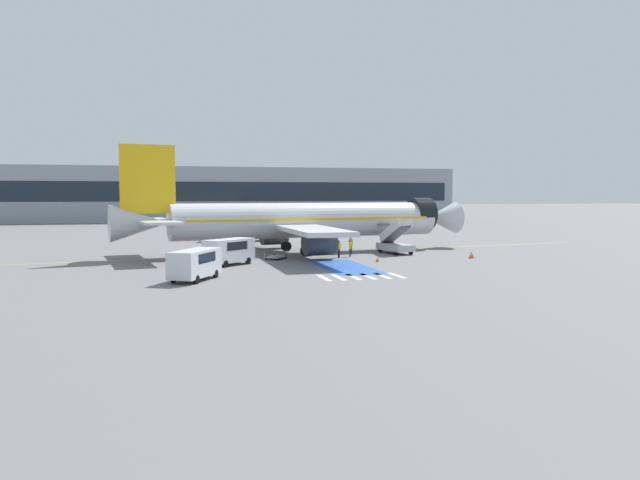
% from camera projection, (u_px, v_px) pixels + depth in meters
% --- Properties ---
extents(ground_plane, '(600.00, 600.00, 0.00)m').
position_uv_depth(ground_plane, '(304.00, 253.00, 68.50)').
color(ground_plane, slate).
extents(apron_leadline_yellow, '(73.45, 11.79, 0.01)m').
position_uv_depth(apron_leadline_yellow, '(309.00, 253.00, 68.78)').
color(apron_leadline_yellow, gold).
rests_on(apron_leadline_yellow, ground_plane).
extents(apron_stand_patch_blue, '(4.21, 11.80, 0.01)m').
position_uv_depth(apron_stand_patch_blue, '(345.00, 267.00, 55.36)').
color(apron_stand_patch_blue, '#2856A8').
rests_on(apron_stand_patch_blue, ground_plane).
extents(apron_walkway_bar_0, '(0.44, 3.60, 0.01)m').
position_uv_depth(apron_walkway_bar_0, '(324.00, 278.00, 48.16)').
color(apron_walkway_bar_0, silver).
rests_on(apron_walkway_bar_0, ground_plane).
extents(apron_walkway_bar_1, '(0.44, 3.60, 0.01)m').
position_uv_depth(apron_walkway_bar_1, '(339.00, 277.00, 48.45)').
color(apron_walkway_bar_1, silver).
rests_on(apron_walkway_bar_1, ground_plane).
extents(apron_walkway_bar_2, '(0.44, 3.60, 0.01)m').
position_uv_depth(apron_walkway_bar_2, '(354.00, 277.00, 48.75)').
color(apron_walkway_bar_2, silver).
rests_on(apron_walkway_bar_2, ground_plane).
extents(apron_walkway_bar_3, '(0.44, 3.60, 0.01)m').
position_uv_depth(apron_walkway_bar_3, '(368.00, 276.00, 49.04)').
color(apron_walkway_bar_3, silver).
rests_on(apron_walkway_bar_3, ground_plane).
extents(apron_walkway_bar_4, '(0.44, 3.60, 0.01)m').
position_uv_depth(apron_walkway_bar_4, '(382.00, 276.00, 49.33)').
color(apron_walkway_bar_4, silver).
rests_on(apron_walkway_bar_4, ground_plane).
extents(apron_walkway_bar_5, '(0.44, 3.60, 0.01)m').
position_uv_depth(apron_walkway_bar_5, '(397.00, 275.00, 49.63)').
color(apron_walkway_bar_5, silver).
rests_on(apron_walkway_bar_5, ground_plane).
extents(airliner, '(40.34, 32.20, 11.34)m').
position_uv_depth(airliner, '(303.00, 221.00, 68.25)').
color(airliner, silver).
rests_on(airliner, ground_plane).
extents(boarding_stairs_forward, '(2.92, 5.47, 3.97)m').
position_uv_depth(boarding_stairs_forward, '(395.00, 245.00, 67.90)').
color(boarding_stairs_forward, '#ADB2BA').
rests_on(boarding_stairs_forward, ground_plane).
extents(fuel_tanker, '(9.91, 2.78, 3.27)m').
position_uv_depth(fuel_tanker, '(239.00, 229.00, 85.68)').
color(fuel_tanker, '#38383D').
rests_on(fuel_tanker, ground_plane).
extents(service_van_0, '(4.32, 5.61, 2.30)m').
position_uv_depth(service_van_0, '(195.00, 262.00, 46.68)').
color(service_van_0, silver).
rests_on(service_van_0, ground_plane).
extents(service_van_1, '(5.07, 4.91, 2.40)m').
position_uv_depth(service_van_1, '(229.00, 250.00, 56.64)').
color(service_van_1, silver).
rests_on(service_van_1, ground_plane).
extents(baggage_cart, '(2.67, 3.00, 0.87)m').
position_uv_depth(baggage_cart, '(276.00, 257.00, 62.05)').
color(baggage_cart, gray).
rests_on(baggage_cart, ground_plane).
extents(ground_crew_0, '(0.45, 0.48, 1.65)m').
position_uv_depth(ground_crew_0, '(310.00, 247.00, 65.04)').
color(ground_crew_0, '#191E38').
rests_on(ground_crew_0, ground_plane).
extents(ground_crew_1, '(0.42, 0.49, 1.82)m').
position_uv_depth(ground_crew_1, '(351.00, 244.00, 67.68)').
color(ground_crew_1, '#2D2D33').
rests_on(ground_crew_1, ground_plane).
extents(ground_crew_2, '(0.33, 0.47, 1.73)m').
position_uv_depth(ground_crew_2, '(350.00, 247.00, 64.40)').
color(ground_crew_2, '#191E38').
rests_on(ground_crew_2, ground_plane).
extents(ground_crew_3, '(0.30, 0.46, 1.82)m').
position_uv_depth(ground_crew_3, '(339.00, 248.00, 63.28)').
color(ground_crew_3, '#191E38').
rests_on(ground_crew_3, ground_plane).
extents(traffic_cone_0, '(0.52, 0.52, 0.58)m').
position_uv_depth(traffic_cone_0, '(236.00, 258.00, 60.43)').
color(traffic_cone_0, orange).
rests_on(traffic_cone_0, ground_plane).
extents(traffic_cone_1, '(0.41, 0.41, 0.46)m').
position_uv_depth(traffic_cone_1, '(378.00, 259.00, 59.62)').
color(traffic_cone_1, orange).
rests_on(traffic_cone_1, ground_plane).
extents(traffic_cone_2, '(0.63, 0.63, 0.70)m').
position_uv_depth(traffic_cone_2, '(472.00, 255.00, 62.95)').
color(traffic_cone_2, orange).
rests_on(traffic_cone_2, ground_plane).
extents(terminal_building, '(110.47, 12.10, 12.86)m').
position_uv_depth(terminal_building, '(234.00, 194.00, 151.78)').
color(terminal_building, '#89939E').
rests_on(terminal_building, ground_plane).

